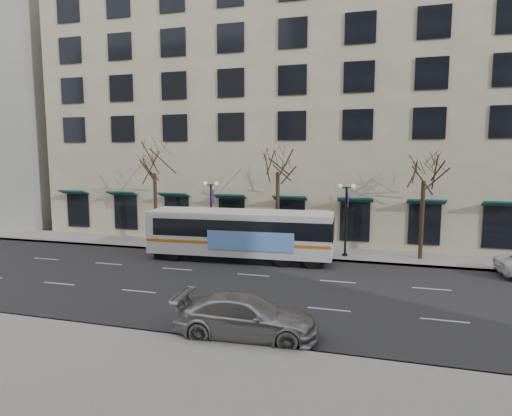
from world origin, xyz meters
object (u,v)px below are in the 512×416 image
(tree_far_left, at_px, (154,161))
(lamp_post_right, at_px, (346,216))
(tree_far_mid, at_px, (278,159))
(city_bus, at_px, (241,233))
(tree_far_right, at_px, (424,166))
(silver_car, at_px, (246,316))
(lamp_post_left, at_px, (211,211))

(tree_far_left, xyz_separation_m, lamp_post_right, (15.01, -0.60, -3.75))
(lamp_post_right, bearing_deg, tree_far_mid, 173.17)
(tree_far_mid, height_order, city_bus, tree_far_mid)
(tree_far_mid, bearing_deg, city_bus, -120.48)
(tree_far_right, bearing_deg, tree_far_mid, 180.00)
(lamp_post_right, bearing_deg, tree_far_right, 6.85)
(tree_far_left, relative_size, city_bus, 0.65)
(tree_far_mid, distance_m, tree_far_right, 10.01)
(tree_far_left, height_order, silver_car, tree_far_left)
(lamp_post_right, relative_size, silver_car, 0.91)
(tree_far_right, height_order, city_bus, tree_far_right)
(tree_far_right, distance_m, lamp_post_left, 15.40)
(tree_far_mid, height_order, tree_far_right, tree_far_mid)
(lamp_post_left, bearing_deg, city_bus, -38.83)
(tree_far_right, xyz_separation_m, lamp_post_left, (-14.99, -0.60, -3.48))
(city_bus, bearing_deg, lamp_post_left, 138.02)
(tree_far_right, xyz_separation_m, city_bus, (-11.84, -3.13, -4.55))
(tree_far_left, distance_m, tree_far_mid, 10.00)
(tree_far_right, height_order, silver_car, tree_far_right)
(tree_far_mid, relative_size, lamp_post_right, 1.64)
(tree_far_left, xyz_separation_m, tree_far_mid, (10.00, 0.00, 0.21))
(lamp_post_left, distance_m, silver_car, 16.21)
(silver_car, bearing_deg, tree_far_left, 35.72)
(lamp_post_right, bearing_deg, lamp_post_left, 180.00)
(tree_far_mid, bearing_deg, tree_far_left, -180.00)
(tree_far_right, height_order, lamp_post_left, tree_far_right)
(tree_far_left, bearing_deg, lamp_post_right, -2.29)
(tree_far_left, bearing_deg, city_bus, -21.02)
(city_bus, xyz_separation_m, silver_car, (3.99, -11.87, -1.05))
(tree_far_right, height_order, lamp_post_right, tree_far_right)
(tree_far_right, distance_m, city_bus, 13.07)
(tree_far_mid, xyz_separation_m, lamp_post_left, (-4.99, -0.60, -3.96))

